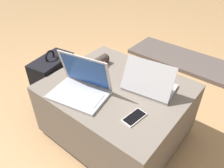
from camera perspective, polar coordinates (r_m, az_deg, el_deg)
The scene contains 8 objects.
ground_plane at distance 1.79m, azimuth 1.11°, elevation -12.38°, with size 14.00×14.00×0.00m, color tan.
ottoman at distance 1.62m, azimuth 1.21°, elevation -7.00°, with size 0.92×0.78×0.46m.
laptop_near at distance 1.39m, azimuth -8.12°, elevation -0.63°, with size 0.40×0.32×0.26m.
laptop_far at distance 1.43m, azimuth 9.60°, elevation -0.00°, with size 0.35×0.27×0.21m.
cell_phone at distance 1.25m, azimuth 5.86°, elevation -8.65°, with size 0.09×0.15×0.01m.
backpack at distance 1.92m, azimuth -14.83°, elevation -0.16°, with size 0.30×0.37×0.56m.
wrist_brace at distance 1.66m, azimuth -3.61°, elevation 5.68°, with size 0.09×0.19×0.07m.
fireplace_hearth at distance 2.75m, azimuth 19.21°, elevation 5.67°, with size 1.40×0.50×0.04m.
Camera 1 is at (0.71, -0.93, 1.35)m, focal length 35.00 mm.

